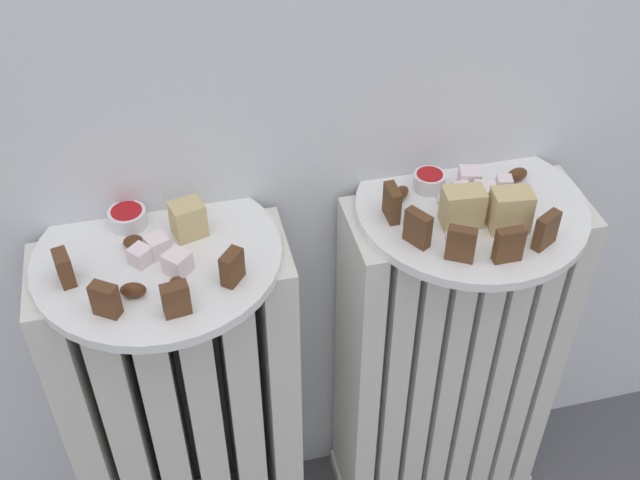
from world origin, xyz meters
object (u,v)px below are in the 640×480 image
at_px(radiator_right, 445,366).
at_px(fork, 447,214).
at_px(plate_left, 158,256).
at_px(jam_bowl_right, 429,180).
at_px(radiator_left, 187,416).
at_px(plate_right, 471,208).
at_px(jam_bowl_left, 128,217).

height_order(radiator_right, fork, fork).
bearing_deg(plate_left, radiator_right, 0.00).
bearing_deg(jam_bowl_right, radiator_right, -46.51).
height_order(radiator_left, plate_left, plate_left).
height_order(radiator_left, plate_right, plate_right).
bearing_deg(plate_right, radiator_right, 180.00).
xyz_separation_m(radiator_left, plate_left, (0.00, -0.00, 0.30)).
relative_size(plate_right, fork, 2.72).
height_order(radiator_left, radiator_right, same).
xyz_separation_m(jam_bowl_left, jam_bowl_right, (0.36, -0.01, 0.00)).
relative_size(radiator_right, fork, 5.53).
bearing_deg(plate_left, radiator_left, 116.57).
bearing_deg(plate_left, jam_bowl_right, 7.18).
distance_m(plate_left, fork, 0.34).
xyz_separation_m(radiator_left, fork, (0.34, -0.01, 0.30)).
bearing_deg(plate_right, radiator_left, 180.00).
height_order(plate_left, jam_bowl_right, jam_bowl_right).
relative_size(radiator_left, jam_bowl_left, 13.06).
xyz_separation_m(jam_bowl_right, fork, (0.00, -0.06, -0.01)).
xyz_separation_m(radiator_left, plate_right, (0.38, -0.00, 0.30)).
distance_m(radiator_right, jam_bowl_left, 0.51).
bearing_deg(fork, jam_bowl_right, 93.24).
height_order(jam_bowl_right, fork, jam_bowl_right).
bearing_deg(plate_left, jam_bowl_left, 116.32).
height_order(plate_right, fork, fork).
height_order(plate_left, fork, fork).
height_order(plate_right, jam_bowl_left, jam_bowl_left).
relative_size(radiator_left, jam_bowl_right, 14.61).
distance_m(plate_right, jam_bowl_left, 0.41).
distance_m(plate_left, jam_bowl_right, 0.34).
height_order(plate_left, plate_right, same).
height_order(radiator_left, jam_bowl_right, jam_bowl_right).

